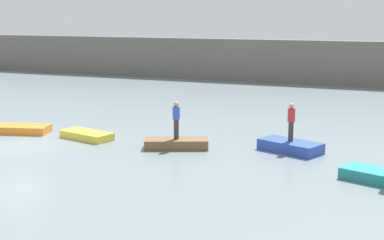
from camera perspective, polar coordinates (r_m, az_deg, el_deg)
ground_plane at (r=26.94m, az=-17.17°, el=-2.39°), size 120.00×120.00×0.00m
embankment_wall at (r=50.86m, az=3.11°, el=6.17°), size 80.00×1.20×3.70m
rowboat_orange at (r=29.71m, az=-17.91°, el=-0.86°), size 4.06×2.25×0.38m
rowboat_yellow at (r=27.32m, az=-10.65°, el=-1.53°), size 2.83×1.73×0.35m
rowboat_brown at (r=24.96m, az=-1.60°, el=-2.42°), size 2.99×2.08×0.43m
rowboat_blue at (r=24.73m, az=9.96°, el=-2.65°), size 2.96×2.16×0.47m
person_red_shirt at (r=24.49m, az=10.05°, el=-0.02°), size 0.32×0.32×1.66m
person_blue_shirt at (r=24.72m, az=-1.61°, el=0.21°), size 0.32×0.32×1.70m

